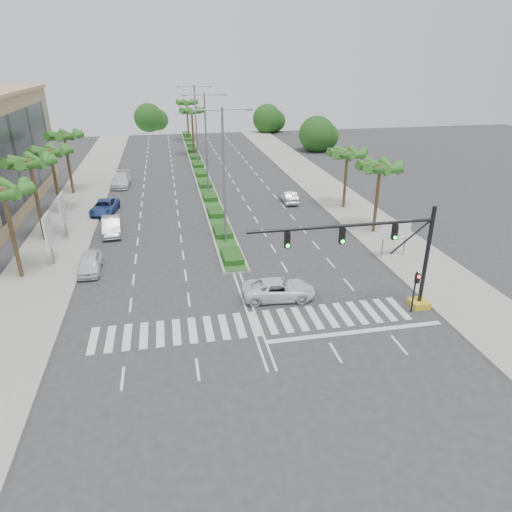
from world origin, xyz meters
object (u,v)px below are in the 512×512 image
Objects in this scene: car_crossing at (279,289)px; car_parked_a at (90,263)px; car_parked_d at (121,180)px; car_parked_b at (111,226)px; car_right at (289,197)px; car_parked_c at (105,207)px.

car_parked_a is at bearing 67.31° from car_crossing.
car_parked_a is 0.76× the size of car_parked_d.
car_parked_d reaches higher than car_parked_a.
car_parked_b is 1.14× the size of car_right.
car_right is at bearing 7.94° from car_parked_c.
car_right is at bearing -27.21° from car_parked_d.
car_parked_a is 15.49m from car_crossing.
car_parked_c is at bearing 96.08° from car_parked_b.
car_parked_a is at bearing -88.49° from car_parked_d.
car_parked_b is (0.92, 8.43, 0.06)m from car_parked_a.
car_parked_d is at bearing -27.11° from car_right.
car_parked_d is at bearing 87.71° from car_parked_a.
car_crossing is (13.16, -33.80, -0.10)m from car_parked_d.
car_right is at bearing 13.89° from car_parked_b.
car_parked_a is 8.48m from car_parked_b.
car_parked_d reaches higher than car_parked_b.
car_parked_b is at bearing 82.67° from car_parked_a.
car_parked_b is 20.64m from car_right.
car_crossing is (12.79, -15.66, -0.08)m from car_parked_b.
car_parked_d is (-0.37, 18.14, 0.02)m from car_parked_b.
car_parked_b reaches higher than car_right.
car_parked_c is at bearing 37.42° from car_crossing.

